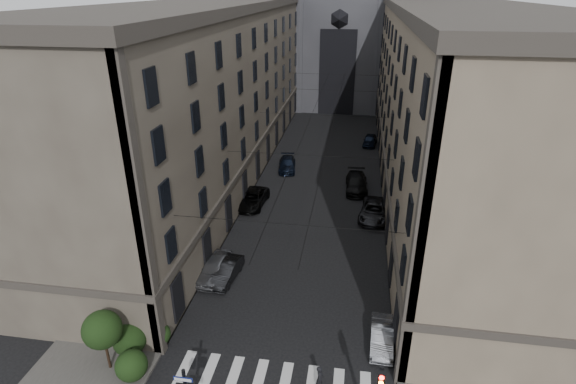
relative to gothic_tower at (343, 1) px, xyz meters
The scene contains 17 objects.
sidewalk_left 44.07m from the gothic_tower, 105.08° to the right, with size 7.00×80.00×0.15m, color #383533.
sidewalk_right 44.07m from the gothic_tower, 74.92° to the right, with size 7.00×80.00×0.15m, color #383533.
zebra_crossing 72.18m from the gothic_tower, 90.00° to the right, with size 11.00×3.20×0.01m, color beige.
building_left 42.07m from the gothic_tower, 109.04° to the right, with size 13.60×60.60×18.85m.
building_right 42.07m from the gothic_tower, 70.96° to the right, with size 13.60×60.60×18.85m.
gothic_tower is the anchor object (origin of this frame).
shrub_cluster 72.29m from the gothic_tower, 97.11° to the right, with size 3.90×4.40×3.90m.
tram_wires 40.72m from the gothic_tower, 90.00° to the right, with size 14.00×60.00×0.43m.
car_left_near 63.33m from the gothic_tower, 95.83° to the right, with size 1.85×4.60×1.57m, color slate.
car_left_midnear 63.41m from the gothic_tower, 94.95° to the right, with size 1.47×4.22×1.39m, color black.
car_left_midfar 51.49m from the gothic_tower, 97.28° to the right, with size 2.49×5.39×1.50m, color black.
car_left_far 41.89m from the gothic_tower, 96.30° to the right, with size 1.97×4.84×1.41m, color black.
car_right_near 68.47m from the gothic_tower, 84.63° to the right, with size 1.37×3.92×1.29m, color gray.
car_right_midnear 52.21m from the gothic_tower, 83.00° to the right, with size 2.60×5.63×1.57m, color black.
car_right_midfar 46.14m from the gothic_tower, 84.38° to the right, with size 2.30×5.66×1.64m, color black.
car_right_far 32.54m from the gothic_tower, 77.97° to the right, with size 1.72×4.27×1.45m, color black.
pedestrian 72.14m from the gothic_tower, 87.77° to the right, with size 0.62×0.41×1.71m, color black.
Camera 1 is at (3.80, -13.15, 20.43)m, focal length 28.00 mm.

